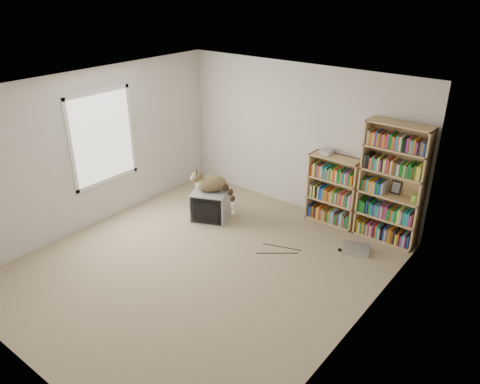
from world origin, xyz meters
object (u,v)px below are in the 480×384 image
Objects in this scene: crt_tv at (210,205)px; dvd_player at (356,249)px; bookcase_tall at (392,187)px; cat at (215,186)px; bookcase_short at (334,192)px.

dvd_player is at bearing -12.06° from crt_tv.
dvd_player is (-0.18, -0.63, -0.84)m from bookcase_tall.
crt_tv is at bearing 174.24° from dvd_player.
bookcase_tall is at bearing -16.56° from cat.
bookcase_short reaches higher than cat.
bookcase_short is (1.58, 1.14, -0.07)m from cat.
cat is 1.95m from bookcase_short.
bookcase_tall is 1.07m from dvd_player.
crt_tv is 0.39× the size of bookcase_tall.
dvd_player is (2.41, 0.55, -0.20)m from crt_tv.
bookcase_short is 2.94× the size of dvd_player.
cat is at bearing -144.17° from bookcase_short.
dvd_player is (0.76, -0.63, -0.48)m from bookcase_short.
crt_tv is at bearing -144.56° from bookcase_short.
bookcase_short is at bearing 10.61° from crt_tv.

